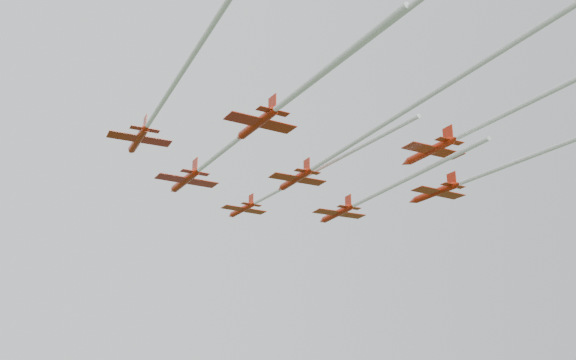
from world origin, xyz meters
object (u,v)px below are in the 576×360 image
object	(u,v)px
jet_row4_left	(321,75)
jet_row3_mid	(359,140)
jet_lead	(278,191)
jet_row2_left	(223,151)
jet_row3_left	(170,91)
jet_row3_right	(489,172)
jet_row2_right	(363,201)
jet_row4_right	(478,127)

from	to	relation	value
jet_row4_left	jet_row3_mid	bearing A→B (deg)	39.68
jet_lead	jet_row4_left	bearing A→B (deg)	-114.00
jet_row2_left	jet_row3_left	bearing A→B (deg)	-132.17
jet_lead	jet_row2_left	xyz separation A→B (m)	(-12.95, -19.24, -1.29)
jet_row3_right	jet_row3_left	bearing A→B (deg)	179.50
jet_row2_right	jet_row3_mid	distance (m)	26.20
jet_lead	jet_row2_left	size ratio (longest dim) A/B	0.89
jet_lead	jet_row4_right	xyz separation A→B (m)	(18.53, -33.89, -0.21)
jet_row3_mid	jet_row4_left	xyz separation A→B (m)	(-9.40, -13.04, 1.24)
jet_row3_mid	jet_row4_right	size ratio (longest dim) A/B	1.37
jet_lead	jet_row3_mid	xyz separation A→B (m)	(2.73, -31.00, -2.59)
jet_row3_left	jet_row4_left	xyz separation A→B (m)	(15.26, -8.16, 0.01)
jet_lead	jet_row2_left	world-z (taller)	jet_lead
jet_lead	jet_row2_left	bearing A→B (deg)	-139.34
jet_row3_mid	jet_row3_right	world-z (taller)	jet_row3_right
jet_row3_left	jet_row3_mid	world-z (taller)	jet_row3_left
jet_row4_left	jet_row4_right	world-z (taller)	jet_row4_right
jet_row4_left	jet_row3_right	bearing A→B (deg)	17.20
jet_row2_left	jet_row4_right	distance (m)	34.74
jet_row2_right	jet_row3_right	distance (m)	21.42
jet_row2_left	jet_row4_left	xyz separation A→B (m)	(6.29, -24.80, -0.05)
jet_row3_left	jet_row2_right	bearing A→B (deg)	29.98
jet_row3_left	jet_row4_left	bearing A→B (deg)	-37.85
jet_row4_right	jet_row2_right	bearing A→B (deg)	88.87
jet_row3_right	jet_row3_mid	bearing A→B (deg)	-177.32
jet_row2_right	jet_row3_left	bearing A→B (deg)	-150.58
jet_row3_right	jet_row4_left	world-z (taller)	jet_row4_left
jet_lead	jet_row4_left	world-z (taller)	jet_lead
jet_row2_left	jet_row3_right	size ratio (longest dim) A/B	1.16
jet_row2_left	jet_row3_mid	bearing A→B (deg)	-50.70
jet_row2_right	jet_row3_mid	xyz separation A→B (m)	(-10.28, -24.10, 0.16)
jet_row3_mid	jet_row4_left	world-z (taller)	jet_row4_left
jet_row2_right	jet_row4_left	bearing A→B (deg)	-128.17
jet_row2_left	jet_row2_right	world-z (taller)	jet_row2_left
jet_lead	jet_row3_mid	bearing A→B (deg)	-100.37
jet_row2_right	jet_row3_left	size ratio (longest dim) A/B	0.75
jet_row2_left	jet_row4_right	world-z (taller)	jet_row4_right
jet_row3_left	jet_row3_right	bearing A→B (deg)	4.67
jet_row2_left	jet_row3_mid	xyz separation A→B (m)	(15.68, -11.76, -1.29)
jet_row3_mid	jet_row3_right	bearing A→B (deg)	5.96
jet_lead	jet_row3_left	bearing A→B (deg)	-136.82
jet_lead	jet_row2_right	xyz separation A→B (m)	(13.01, -6.90, -2.75)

